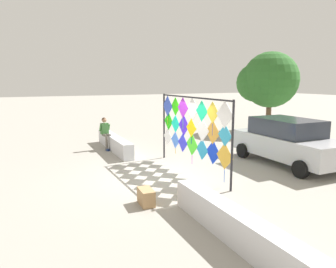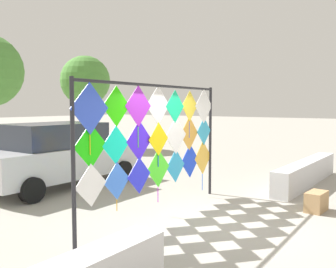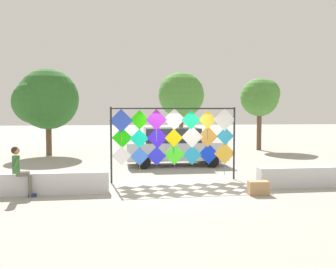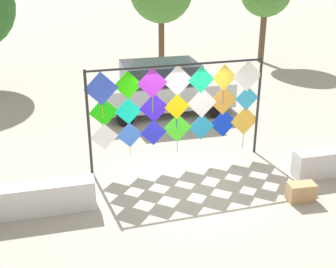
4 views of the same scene
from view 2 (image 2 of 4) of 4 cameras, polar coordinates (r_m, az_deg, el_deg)
ground at (r=7.45m, az=7.47°, el=-13.46°), size 120.00×120.00×0.00m
plaza_ledge_right at (r=11.62m, az=20.12°, el=-5.49°), size 4.63×0.46×0.68m
kite_display_rack at (r=7.73m, az=-1.33°, el=0.01°), size 4.69×0.22×2.72m
parked_car at (r=11.01m, az=-16.30°, el=-2.97°), size 4.59×2.21×1.78m
cardboard_box_large at (r=8.84m, az=21.42°, el=-9.44°), size 0.64×0.38×0.43m
tree_palm_like at (r=20.15m, az=-12.12°, el=7.89°), size 2.86×2.92×4.79m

